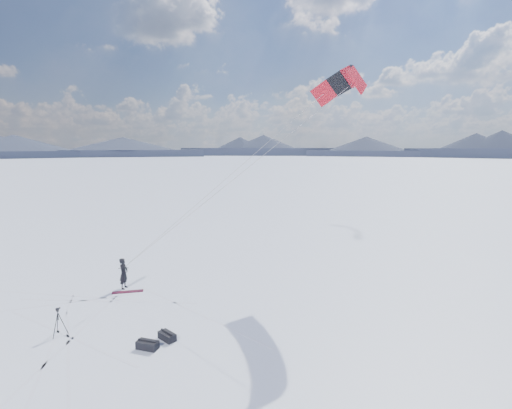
% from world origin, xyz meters
% --- Properties ---
extents(ground, '(1800.00, 1800.00, 0.00)m').
position_xyz_m(ground, '(0.00, 0.00, 0.00)').
color(ground, white).
extents(horizon_hills, '(704.00, 704.42, 8.08)m').
position_xyz_m(horizon_hills, '(-0.00, -0.00, 3.15)').
color(horizon_hills, '#1E2339').
rests_on(horizon_hills, ground).
extents(snow_tracks, '(17.62, 14.39, 0.01)m').
position_xyz_m(snow_tracks, '(-0.41, -0.64, 0.00)').
color(snow_tracks, silver).
rests_on(snow_tracks, ground).
extents(snowkiter, '(0.47, 0.66, 1.72)m').
position_xyz_m(snowkiter, '(-1.33, 4.51, 0.00)').
color(snowkiter, black).
rests_on(snowkiter, ground).
extents(snowboard, '(1.60, 0.94, 0.04)m').
position_xyz_m(snowboard, '(-0.85, 4.04, 0.02)').
color(snowboard, maroon).
rests_on(snowboard, ground).
extents(tripod, '(0.63, 0.57, 1.20)m').
position_xyz_m(tripod, '(-1.10, -0.75, 0.78)').
color(tripod, black).
rests_on(tripod, ground).
extents(gear_bag_a, '(0.87, 0.47, 0.38)m').
position_xyz_m(gear_bag_a, '(3.03, -0.95, 0.17)').
color(gear_bag_a, black).
rests_on(gear_bag_a, ground).
extents(gear_bag_b, '(0.89, 0.74, 0.37)m').
position_xyz_m(gear_bag_b, '(3.47, -0.15, 0.16)').
color(gear_bag_b, black).
rests_on(gear_bag_b, ground).
extents(power_kite, '(13.01, 7.35, 11.06)m').
position_xyz_m(power_kite, '(10.20, 9.07, 11.30)').
color(power_kite, red).
rests_on(power_kite, ground).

